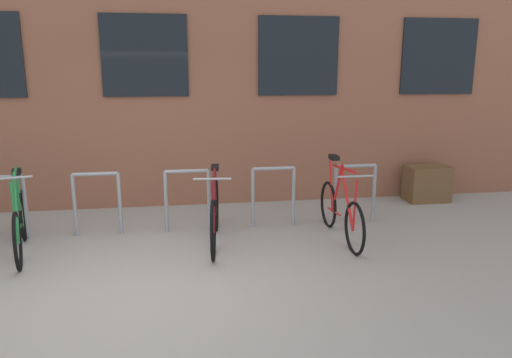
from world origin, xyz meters
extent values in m
plane|color=#9E998E|center=(0.00, 0.00, 0.00)|extent=(42.00, 42.00, 0.00)
cube|color=brown|center=(0.00, 6.47, 2.99)|extent=(28.00, 6.53, 5.97)
cube|color=black|center=(0.00, 3.18, 2.39)|extent=(1.30, 0.04, 1.23)
cube|color=black|center=(2.40, 3.18, 2.39)|extent=(1.30, 0.04, 1.23)
cube|color=black|center=(4.80, 3.18, 2.39)|extent=(1.30, 0.04, 1.23)
cylinder|color=gray|center=(-1.54, 1.90, 0.42)|extent=(0.05, 0.05, 0.85)
cylinder|color=gray|center=(-0.93, 1.90, 0.42)|extent=(0.05, 0.05, 0.85)
cylinder|color=gray|center=(-0.34, 1.90, 0.42)|extent=(0.05, 0.05, 0.85)
cylinder|color=gray|center=(-0.63, 1.90, 0.85)|extent=(0.59, 0.05, 0.05)
cylinder|color=gray|center=(0.27, 1.90, 0.42)|extent=(0.05, 0.05, 0.85)
cylinder|color=gray|center=(0.86, 1.90, 0.42)|extent=(0.05, 0.05, 0.85)
cylinder|color=gray|center=(0.57, 1.90, 0.85)|extent=(0.59, 0.05, 0.05)
cylinder|color=gray|center=(1.47, 1.90, 0.42)|extent=(0.05, 0.05, 0.85)
cylinder|color=gray|center=(2.06, 1.90, 0.42)|extent=(0.05, 0.05, 0.85)
cylinder|color=gray|center=(1.77, 1.90, 0.85)|extent=(0.59, 0.05, 0.05)
cylinder|color=gray|center=(2.67, 1.90, 0.42)|extent=(0.05, 0.05, 0.85)
cylinder|color=gray|center=(3.26, 1.90, 0.42)|extent=(0.05, 0.05, 0.85)
cylinder|color=gray|center=(2.97, 1.90, 0.85)|extent=(0.59, 0.05, 0.05)
torus|color=black|center=(-1.59, 1.89, 0.32)|extent=(0.20, 0.67, 0.68)
torus|color=black|center=(-1.34, 0.87, 0.32)|extent=(0.20, 0.67, 0.68)
cylinder|color=#1E7238|center=(-1.41, 1.15, 0.64)|extent=(0.15, 0.50, 0.75)
cylinder|color=#1E7238|center=(-1.51, 1.55, 0.59)|extent=(0.12, 0.37, 0.66)
cylinder|color=#1E7238|center=(-1.45, 1.32, 0.96)|extent=(0.22, 0.80, 0.13)
cylinder|color=#1E7238|center=(-1.53, 1.64, 0.30)|extent=(0.14, 0.52, 0.07)
cylinder|color=#1E7238|center=(-1.57, 1.80, 0.62)|extent=(0.07, 0.20, 0.60)
cylinder|color=#1E7238|center=(-1.35, 0.90, 0.66)|extent=(0.05, 0.08, 0.69)
cube|color=black|center=(-1.54, 1.71, 0.95)|extent=(0.14, 0.22, 0.06)
cylinder|color=gray|center=(-1.36, 0.92, 1.04)|extent=(0.43, 0.13, 0.03)
torus|color=black|center=(2.55, 1.82, 0.31)|extent=(0.04, 0.66, 0.66)
torus|color=black|center=(2.56, 0.75, 0.31)|extent=(0.04, 0.66, 0.66)
cylinder|color=red|center=(2.56, 1.04, 0.59)|extent=(0.04, 0.51, 0.68)
cylinder|color=red|center=(2.55, 1.46, 0.63)|extent=(0.04, 0.39, 0.75)
cylinder|color=red|center=(2.55, 1.22, 0.96)|extent=(0.04, 0.84, 0.11)
cylinder|color=red|center=(2.55, 1.55, 0.29)|extent=(0.03, 0.54, 0.07)
cylinder|color=red|center=(2.55, 1.73, 0.65)|extent=(0.03, 0.20, 0.69)
cylinder|color=red|center=(2.56, 0.78, 0.62)|extent=(0.03, 0.08, 0.61)
cube|color=black|center=(2.55, 1.64, 1.03)|extent=(0.10, 0.20, 0.06)
cylinder|color=gray|center=(2.56, 0.80, 0.95)|extent=(0.44, 0.03, 0.03)
torus|color=black|center=(0.96, 1.91, 0.35)|extent=(0.12, 0.74, 0.74)
torus|color=black|center=(0.85, 0.84, 0.35)|extent=(0.12, 0.74, 0.74)
cylinder|color=maroon|center=(0.88, 1.13, 0.61)|extent=(0.09, 0.51, 0.65)
cylinder|color=maroon|center=(0.92, 1.55, 0.59)|extent=(0.08, 0.39, 0.61)
cylinder|color=maroon|center=(0.90, 1.31, 0.91)|extent=(0.13, 0.84, 0.07)
cylinder|color=maroon|center=(0.93, 1.64, 0.32)|extent=(0.08, 0.54, 0.08)
cylinder|color=maroon|center=(0.95, 1.82, 0.62)|extent=(0.05, 0.20, 0.55)
cylinder|color=maroon|center=(0.85, 0.87, 0.64)|extent=(0.04, 0.08, 0.58)
cube|color=black|center=(0.94, 1.73, 0.92)|extent=(0.12, 0.21, 0.06)
cylinder|color=gray|center=(0.85, 0.89, 0.96)|extent=(0.44, 0.07, 0.03)
cube|color=brown|center=(4.59, 2.85, 0.30)|extent=(0.70, 0.44, 0.60)
camera|label=1|loc=(0.52, -4.63, 2.23)|focal=34.19mm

